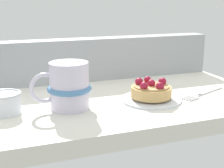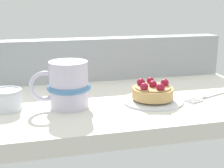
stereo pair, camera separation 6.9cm
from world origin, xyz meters
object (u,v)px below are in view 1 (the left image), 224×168
object	(u,v)px
dessert_plate	(151,99)
raspberry_tart	(151,90)
dessert_fork	(204,93)
coffee_mug	(68,86)
sugar_bowl	(5,102)

from	to	relation	value
dessert_plate	raspberry_tart	bearing A→B (deg)	128.79
raspberry_tart	dessert_fork	bearing A→B (deg)	0.20
dessert_plate	coffee_mug	xyz separation A→B (cm)	(-18.43, 1.07, 4.39)
coffee_mug	sugar_bowl	xyz separation A→B (cm)	(-12.46, 1.40, -2.49)
raspberry_tart	dessert_fork	size ratio (longest dim) A/B	0.61
coffee_mug	sugar_bowl	world-z (taller)	coffee_mug
sugar_bowl	coffee_mug	bearing A→B (deg)	-6.41
dessert_plate	sugar_bowl	bearing A→B (deg)	175.43
dessert_plate	raspberry_tart	distance (cm)	2.00
coffee_mug	dessert_fork	size ratio (longest dim) A/B	0.86
raspberry_tart	coffee_mug	size ratio (longest dim) A/B	0.71
coffee_mug	dessert_fork	distance (cm)	32.97
dessert_plate	coffee_mug	bearing A→B (deg)	176.69
dessert_plate	dessert_fork	distance (cm)	14.21
raspberry_tart	sugar_bowl	world-z (taller)	raspberry_tart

